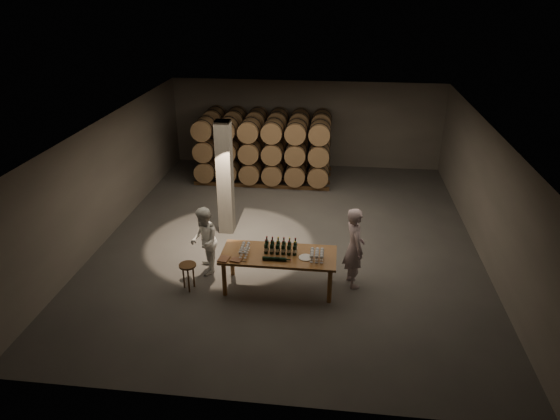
# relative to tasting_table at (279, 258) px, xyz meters

# --- Properties ---
(room) EXTENTS (12.00, 12.00, 12.00)m
(room) POSITION_rel_tasting_table_xyz_m (-1.80, 2.70, 0.80)
(room) COLOR #514F4C
(room) RESTS_ON ground
(tasting_table) EXTENTS (2.60, 1.10, 0.90)m
(tasting_table) POSITION_rel_tasting_table_xyz_m (0.00, 0.00, 0.00)
(tasting_table) COLOR brown
(tasting_table) RESTS_ON ground
(barrel_stack_back) EXTENTS (4.70, 0.95, 2.31)m
(barrel_stack_back) POSITION_rel_tasting_table_xyz_m (-1.35, 7.70, 0.40)
(barrel_stack_back) COLOR brown
(barrel_stack_back) RESTS_ON ground
(barrel_stack_front) EXTENTS (4.70, 0.95, 2.31)m
(barrel_stack_front) POSITION_rel_tasting_table_xyz_m (-1.35, 6.30, 0.40)
(barrel_stack_front) COLOR brown
(barrel_stack_front) RESTS_ON ground
(bottle_cluster) EXTENTS (0.74, 0.24, 0.35)m
(bottle_cluster) POSITION_rel_tasting_table_xyz_m (0.04, 0.07, 0.23)
(bottle_cluster) COLOR black
(bottle_cluster) RESTS_ON tasting_table
(lying_bottles) EXTENTS (0.63, 0.08, 0.08)m
(lying_bottles) POSITION_rel_tasting_table_xyz_m (-0.05, -0.29, 0.15)
(lying_bottles) COLOR black
(lying_bottles) RESTS_ON tasting_table
(glass_cluster_left) EXTENTS (0.19, 0.52, 0.17)m
(glass_cluster_left) POSITION_rel_tasting_table_xyz_m (-0.77, -0.04, 0.22)
(glass_cluster_left) COLOR silver
(glass_cluster_left) RESTS_ON tasting_table
(glass_cluster_right) EXTENTS (0.31, 0.42, 0.19)m
(glass_cluster_right) POSITION_rel_tasting_table_xyz_m (0.87, -0.10, 0.24)
(glass_cluster_right) COLOR silver
(glass_cluster_right) RESTS_ON tasting_table
(plate) EXTENTS (0.31, 0.31, 0.02)m
(plate) POSITION_rel_tasting_table_xyz_m (0.62, -0.10, 0.11)
(plate) COLOR white
(plate) RESTS_ON tasting_table
(notebook_near) EXTENTS (0.26, 0.23, 0.03)m
(notebook_near) POSITION_rel_tasting_table_xyz_m (-0.90, -0.39, 0.12)
(notebook_near) COLOR brown
(notebook_near) RESTS_ON tasting_table
(notebook_corner) EXTENTS (0.26, 0.31, 0.02)m
(notebook_corner) POSITION_rel_tasting_table_xyz_m (-1.18, -0.38, 0.12)
(notebook_corner) COLOR brown
(notebook_corner) RESTS_ON tasting_table
(pen) EXTENTS (0.14, 0.02, 0.01)m
(pen) POSITION_rel_tasting_table_xyz_m (-0.73, -0.43, 0.11)
(pen) COLOR black
(pen) RESTS_ON tasting_table
(stool) EXTENTS (0.39, 0.39, 0.65)m
(stool) POSITION_rel_tasting_table_xyz_m (-2.05, -0.29, -0.26)
(stool) COLOR brown
(stool) RESTS_ON ground
(person_man) EXTENTS (0.66, 0.82, 1.95)m
(person_man) POSITION_rel_tasting_table_xyz_m (1.69, 0.37, 0.18)
(person_man) COLOR beige
(person_man) RESTS_ON ground
(person_woman) EXTENTS (0.84, 0.97, 1.70)m
(person_woman) POSITION_rel_tasting_table_xyz_m (-1.85, 0.48, 0.05)
(person_woman) COLOR white
(person_woman) RESTS_ON ground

